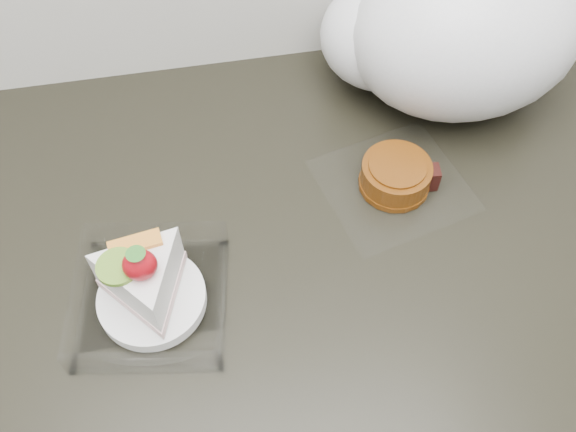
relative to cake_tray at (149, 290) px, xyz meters
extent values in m
cube|color=black|center=(0.13, 0.07, -0.50)|extent=(2.00, 0.60, 0.86)
cube|color=black|center=(0.13, 0.07, -0.05)|extent=(2.04, 0.64, 0.04)
cube|color=white|center=(0.00, 0.00, -0.03)|extent=(0.19, 0.19, 0.00)
cylinder|color=white|center=(0.00, 0.00, -0.02)|extent=(0.12, 0.12, 0.02)
ellipsoid|color=red|center=(0.00, -0.01, 0.07)|extent=(0.04, 0.03, 0.04)
cone|color=#2D7223|center=(0.00, -0.01, 0.09)|extent=(0.02, 0.02, 0.01)
cylinder|color=#7AA52F|center=(-0.02, 0.00, 0.06)|extent=(0.04, 0.04, 0.01)
cube|color=orange|center=(0.00, 0.02, 0.06)|extent=(0.06, 0.03, 0.01)
cube|color=white|center=(0.31, 0.11, -0.03)|extent=(0.21, 0.20, 0.00)
cylinder|color=brown|center=(0.31, 0.11, -0.01)|extent=(0.12, 0.12, 0.04)
cylinder|color=brown|center=(0.31, 0.11, -0.03)|extent=(0.12, 0.12, 0.01)
cylinder|color=brown|center=(0.31, 0.11, 0.01)|extent=(0.10, 0.10, 0.00)
cube|color=black|center=(0.36, 0.11, -0.02)|extent=(0.03, 0.02, 0.03)
ellipsoid|color=white|center=(0.43, 0.26, 0.08)|extent=(0.35, 0.30, 0.23)
ellipsoid|color=white|center=(0.34, 0.30, 0.05)|extent=(0.21, 0.20, 0.15)
camera|label=1|loc=(0.09, -0.35, 0.62)|focal=40.00mm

